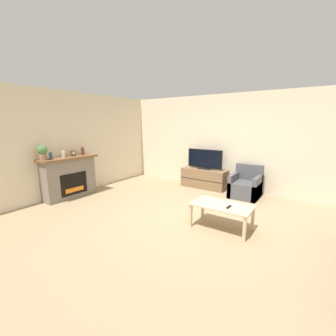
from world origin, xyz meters
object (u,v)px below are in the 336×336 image
Objects in this scene: tv_stand at (204,178)px; mantel_clock at (73,153)px; mantel_vase_left at (51,155)px; remote at (229,207)px; mantel_vase_right at (83,151)px; armchair at (246,186)px; fireplace at (69,177)px; mantel_vase_centre_left at (64,154)px; tv at (205,160)px; potted_plant at (43,152)px; coffee_table at (222,208)px.

mantel_clock is at bearing -133.05° from tv_stand.
mantel_vase_left is 1.22× the size of remote.
mantel_vase_right is 0.27× the size of armchair.
fireplace reaches higher than tv_stand.
mantel_vase_centre_left is at bearing -90.17° from mantel_clock.
mantel_vase_left reaches higher than tv.
tv_stand is (2.46, 2.63, -0.85)m from mantel_clock.
mantel_vase_left is at bearing -90.00° from mantel_vase_centre_left.
tv is 1.31× the size of armchair.
fireplace is 1.34× the size of tv.
potted_plant is at bearing -90.06° from mantel_clock.
potted_plant reaches higher than tv_stand.
fireplace is 7.72× the size of mantel_vase_left.
tv_stand is at bearing 53.98° from potted_plant.
mantel_vase_right is 0.21× the size of coffee_table.
mantel_vase_centre_left is 1.16× the size of remote.
potted_plant is 2.26× the size of remote.
mantel_clock reaches higher than fireplace.
potted_plant is at bearing -163.27° from remote.
tv is at bearing -90.00° from tv_stand.
mantel_vase_right is 1.44× the size of remote.
coffee_table is at bearing -85.82° from armchair.
tv_stand is (2.46, 2.35, -0.88)m from mantel_vase_right.
mantel_vase_centre_left is 1.17× the size of mantel_clock.
remote is (4.03, 0.29, -0.66)m from mantel_clock.
fireplace is 3.73m from tv_stand.
coffee_table is at bearing -58.02° from tv_stand.
armchair is at bearing 94.18° from coffee_table.
tv_stand is at bearing 46.95° from mantel_clock.
tv is at bearing 171.91° from armchair.
potted_plant reaches higher than remote.
mantel_vase_right is 3.51m from tv_stand.
tv_stand is at bearing 49.52° from mantel_vase_centre_left.
mantel_vase_left is at bearing -90.00° from mantel_vase_right.
mantel_vase_right is 1.45× the size of mantel_clock.
potted_plant is 5.01m from armchair.
mantel_clock is at bearing -133.08° from tv.
mantel_vase_centre_left is 0.81× the size of mantel_vase_right.
tv is (2.46, 2.88, -0.30)m from mantel_vase_centre_left.
mantel_clock is 4.54m from armchair.
mantel_clock is at bearing -89.85° from mantel_vase_right.
mantel_vase_right is at bearing -149.87° from armchair.
fireplace is 6.57× the size of mantel_vase_right.
potted_plant is at bearing -164.07° from coffee_table.
mantel_vase_right is 0.64× the size of potted_plant.
mantel_vase_left reaches higher than mantel_vase_centre_left.
mantel_vase_centre_left reaches higher than tv.
mantel_vase_centre_left reaches higher than mantel_clock.
mantel_vase_left is at bearing -165.67° from remote.
remote is at bearing 0.04° from mantel_vase_right.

